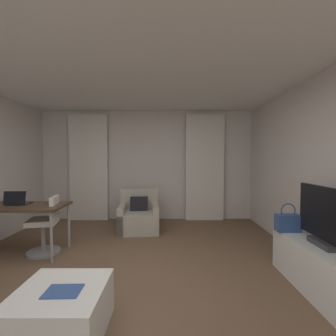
{
  "coord_description": "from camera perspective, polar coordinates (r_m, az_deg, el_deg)",
  "views": [
    {
      "loc": [
        0.51,
        -2.55,
        1.48
      ],
      "look_at": [
        0.5,
        1.45,
        1.3
      ],
      "focal_mm": 24.68,
      "sensor_mm": 36.0,
      "label": 1
    }
  ],
  "objects": [
    {
      "name": "ground_plane",
      "position": [
        2.99,
        -10.94,
        -27.19
      ],
      "size": [
        12.0,
        12.0,
        0.0
      ],
      "primitive_type": "plane",
      "color": "brown"
    },
    {
      "name": "wall_window",
      "position": [
        5.6,
        -5.14,
        0.66
      ],
      "size": [
        5.12,
        0.06,
        2.6
      ],
      "color": "silver",
      "rests_on": "ground"
    },
    {
      "name": "ceiling",
      "position": [
        2.84,
        -11.43,
        26.35
      ],
      "size": [
        5.12,
        6.12,
        0.06
      ],
      "primitive_type": "cube",
      "color": "white",
      "rests_on": "wall_left"
    },
    {
      "name": "curtain_left_panel",
      "position": [
        5.77,
        -19.0,
        0.09
      ],
      "size": [
        0.9,
        0.06,
        2.5
      ],
      "color": "silver",
      "rests_on": "ground"
    },
    {
      "name": "curtain_right_panel",
      "position": [
        5.52,
        9.09,
        0.09
      ],
      "size": [
        0.9,
        0.06,
        2.5
      ],
      "color": "silver",
      "rests_on": "ground"
    },
    {
      "name": "armchair",
      "position": [
        4.87,
        -7.14,
        -11.89
      ],
      "size": [
        0.86,
        0.86,
        0.82
      ],
      "color": "#B2A899",
      "rests_on": "ground"
    },
    {
      "name": "desk",
      "position": [
        4.25,
        -33.02,
        -8.51
      ],
      "size": [
        1.4,
        0.67,
        0.76
      ],
      "color": "#4C3828",
      "rests_on": "ground"
    },
    {
      "name": "desk_chair",
      "position": [
        4.15,
        -27.88,
        -12.97
      ],
      "size": [
        0.48,
        0.48,
        0.88
      ],
      "color": "gray",
      "rests_on": "ground"
    },
    {
      "name": "laptop",
      "position": [
        4.29,
        -33.13,
        -6.97
      ],
      "size": [
        0.33,
        0.27,
        0.22
      ],
      "color": "#2D2D33",
      "rests_on": "desk"
    },
    {
      "name": "coffee_table",
      "position": [
        2.41,
        -24.87,
        -29.65
      ],
      "size": [
        0.71,
        0.7,
        0.4
      ],
      "color": "white",
      "rests_on": "ground"
    },
    {
      "name": "magazine_open",
      "position": [
        2.26,
        -24.44,
        -25.95
      ],
      "size": [
        0.28,
        0.21,
        0.01
      ],
      "color": "#335193",
      "rests_on": "coffee_table"
    },
    {
      "name": "tv_console",
      "position": [
        3.22,
        34.48,
        -20.17
      ],
      "size": [
        0.51,
        1.4,
        0.52
      ],
      "color": "white",
      "rests_on": "ground"
    },
    {
      "name": "tv_flatscreen",
      "position": [
        3.06,
        34.57,
        -10.34
      ],
      "size": [
        0.2,
        0.92,
        0.64
      ],
      "color": "#333338",
      "rests_on": "tv_console"
    },
    {
      "name": "handbag_primary",
      "position": [
        3.46,
        27.53,
        -11.78
      ],
      "size": [
        0.3,
        0.14,
        0.37
      ],
      "color": "#335193",
      "rests_on": "tv_console"
    }
  ]
}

